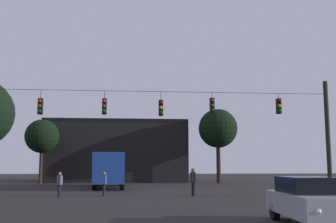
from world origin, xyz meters
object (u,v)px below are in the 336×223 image
Objects in this scene: pedestrian_crossing_left at (60,183)px; tree_right_far at (42,136)px; car_near_right at (311,200)px; city_bus at (109,167)px; pedestrian_crossing_right at (104,182)px; pedestrian_crossing_center at (193,180)px; tree_behind_building at (218,129)px.

tree_right_far is at bearing 105.45° from pedestrian_crossing_left.
car_near_right is 16.65m from pedestrian_crossing_left.
city_bus is 10.86m from pedestrian_crossing_right.
tree_right_far reaches higher than city_bus.
pedestrian_crossing_left is at bearing -178.60° from pedestrian_crossing_center.
pedestrian_crossing_right is at bearing -119.94° from tree_behind_building.
city_bus is at bearing 107.61° from car_near_right.
tree_behind_building is at bearing 38.36° from city_bus.
city_bus is 26.01m from car_near_right.
tree_behind_building reaches higher than pedestrian_crossing_center.
tree_right_far is (-20.05, -0.77, -1.10)m from tree_behind_building.
tree_behind_building reaches higher than car_near_right.
city_bus is 7.24× the size of pedestrian_crossing_right.
pedestrian_crossing_center reaches higher than pedestrian_crossing_left.
pedestrian_crossing_left is at bearing -163.68° from pedestrian_crossing_right.
tree_right_far reaches higher than pedestrian_crossing_right.
car_near_right is at bearing -52.35° from pedestrian_crossing_left.
car_near_right is 35.04m from tree_behind_building.
pedestrian_crossing_right is 0.22× the size of tree_right_far.
tree_right_far reaches higher than pedestrian_crossing_center.
tree_behind_building is at bearing 82.96° from car_near_right.
city_bus is 1.56× the size of tree_right_far.
tree_behind_building is 20.09m from tree_right_far.
car_near_right is 2.88× the size of pedestrian_crossing_right.
pedestrian_crossing_right is at bearing -88.07° from city_bus.
tree_right_far is at bearing -177.80° from tree_behind_building.
tree_right_far is (-8.31, 19.61, 4.35)m from pedestrian_crossing_right.
car_near_right is 0.51× the size of tree_behind_building.
tree_right_far reaches higher than car_near_right.
city_bus is at bearing 117.88° from pedestrian_crossing_center.
car_near_right is at bearing -82.18° from pedestrian_crossing_center.
pedestrian_crossing_center is 1.15× the size of pedestrian_crossing_right.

